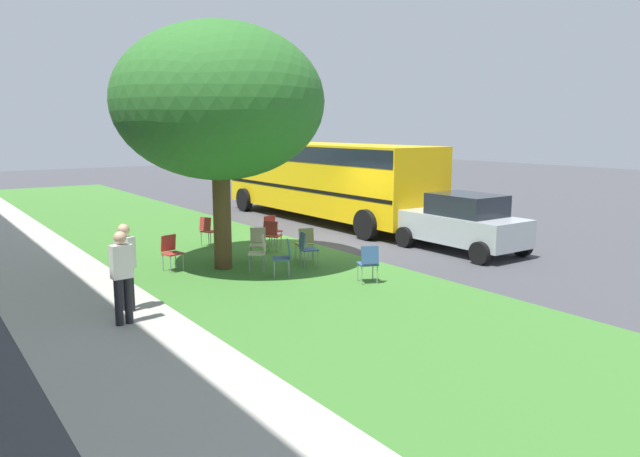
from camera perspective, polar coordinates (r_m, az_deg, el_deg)
The scene contains 19 objects.
ground at distance 17.70m, azimuth 1.20°, elevation -1.72°, with size 80.00×80.00×0.00m, color #424247.
grass_verge at distance 16.04m, azimuth -8.05°, elevation -2.99°, with size 48.00×6.00×0.01m, color #3D752D.
sidewalk_strip at distance 14.63m, azimuth -23.60°, elevation -4.94°, with size 48.00×2.80×0.01m, color #ADA89E.
street_tree at distance 14.80m, azimuth -9.60°, elevation 11.76°, with size 5.06×5.06×5.95m.
chair_0 at distance 16.94m, azimuth -4.58°, elevation -0.48°, with size 0.58×0.59×0.88m.
chair_1 at distance 14.69m, azimuth -5.77°, elevation -2.05°, with size 0.57×0.58×0.88m.
chair_2 at distance 17.95m, azimuth -10.64°, elevation -0.04°, with size 0.55×0.56×0.88m.
chair_3 at distance 15.78m, azimuth -5.94°, elevation -1.25°, with size 0.58×0.57×0.88m.
chair_4 at distance 17.85m, azimuth -4.64°, elevation 0.04°, with size 0.47×0.46×0.88m.
chair_5 at distance 13.47m, azimuth 4.64°, elevation -3.11°, with size 0.55×0.54×0.88m.
chair_6 at distance 15.75m, azimuth -1.44°, elevation -1.22°, with size 0.52×0.51×0.88m.
chair_7 at distance 16.06m, azimuth -9.39°, elevation -1.14°, with size 0.53×0.54×0.88m.
chair_8 at distance 14.07m, azimuth -3.42°, elevation -2.54°, with size 0.56×0.57×0.88m.
chair_9 at distance 15.07m, azimuth -14.01°, elevation -2.00°, with size 0.49×0.49×0.88m.
chair_10 at distance 15.06m, azimuth -1.31°, elevation -1.72°, with size 0.52×0.53×0.88m.
parked_car at distance 17.27m, azimuth 13.45°, elevation 0.55°, with size 3.70×1.92×1.65m.
school_bus at distance 22.47m, azimuth 0.41°, elevation 5.23°, with size 10.40×2.80×2.88m.
pedestrian_0 at distance 11.94m, azimuth -18.03°, elevation -3.20°, with size 0.41×0.35×1.69m.
pedestrian_1 at distance 11.13m, azimuth -18.34°, elevation -4.13°, with size 0.23×0.37×1.69m.
Camera 1 is at (-13.95, 10.31, 3.47)m, focal length 33.60 mm.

